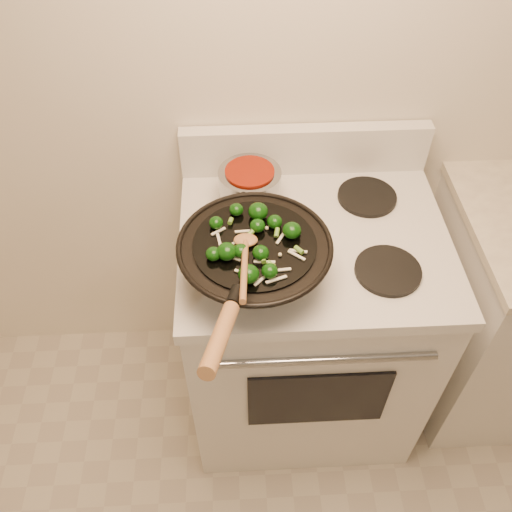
{
  "coord_description": "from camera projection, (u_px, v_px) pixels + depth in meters",
  "views": [
    {
      "loc": [
        -0.46,
        0.09,
        2.03
      ],
      "look_at": [
        -0.41,
        1.0,
        1.03
      ],
      "focal_mm": 38.0,
      "sensor_mm": 36.0,
      "label": 1
    }
  ],
  "objects": [
    {
      "name": "saucepan",
      "position": [
        250.0,
        186.0,
        1.6
      ],
      "size": [
        0.19,
        0.3,
        0.11
      ],
      "color": "#919499",
      "rests_on": "stove"
    },
    {
      "name": "wooden_spoon",
      "position": [
        245.0,
        256.0,
        1.29
      ],
      "size": [
        0.06,
        0.27,
        0.09
      ],
      "color": "#99663C",
      "rests_on": "wok"
    },
    {
      "name": "wok",
      "position": [
        254.0,
        259.0,
        1.39
      ],
      "size": [
        0.4,
        0.65,
        0.27
      ],
      "color": "black",
      "rests_on": "stove"
    },
    {
      "name": "stirfry",
      "position": [
        252.0,
        240.0,
        1.34
      ],
      "size": [
        0.25,
        0.27,
        0.05
      ],
      "color": "#0A3207",
      "rests_on": "wok"
    },
    {
      "name": "stove",
      "position": [
        304.0,
        324.0,
        1.89
      ],
      "size": [
        0.78,
        0.67,
        1.08
      ],
      "color": "silver",
      "rests_on": "ground"
    }
  ]
}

